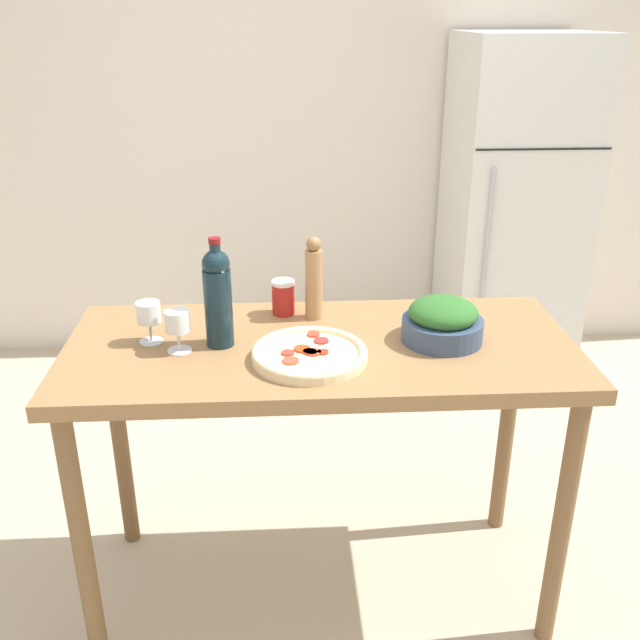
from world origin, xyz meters
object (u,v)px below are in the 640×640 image
(wine_bottle, at_px, (218,295))
(pepper_mill, at_px, (314,280))
(wine_glass_far, at_px, (149,315))
(homemade_pizza, at_px, (309,354))
(wine_glass_near, at_px, (177,324))
(refrigerator, at_px, (512,213))
(salad_bowl, at_px, (443,322))
(salt_canister, at_px, (283,297))

(wine_bottle, distance_m, pepper_mill, 0.34)
(wine_glass_far, distance_m, homemade_pizza, 0.49)
(wine_bottle, height_order, wine_glass_near, wine_bottle)
(pepper_mill, xyz_separation_m, homemade_pizza, (-0.03, -0.30, -0.11))
(wine_glass_near, bearing_deg, refrigerator, 47.79)
(pepper_mill, xyz_separation_m, salad_bowl, (0.37, -0.19, -0.07))
(refrigerator, xyz_separation_m, salad_bowl, (-0.72, -1.61, 0.11))
(refrigerator, bearing_deg, wine_glass_far, -135.10)
(refrigerator, relative_size, salad_bowl, 7.21)
(refrigerator, distance_m, wine_bottle, 2.11)
(wine_glass_far, relative_size, pepper_mill, 0.47)
(wine_glass_near, distance_m, pepper_mill, 0.46)
(pepper_mill, height_order, homemade_pizza, pepper_mill)
(wine_glass_near, height_order, salad_bowl, salad_bowl)
(pepper_mill, height_order, salad_bowl, pepper_mill)
(salt_canister, bearing_deg, wine_bottle, -130.17)
(wine_glass_far, distance_m, salad_bowl, 0.86)
(wine_bottle, xyz_separation_m, pepper_mill, (0.28, 0.18, -0.02))
(pepper_mill, relative_size, homemade_pizza, 0.82)
(salad_bowl, bearing_deg, salt_canister, 153.30)
(wine_glass_far, relative_size, salt_canister, 1.12)
(wine_glass_near, height_order, wine_glass_far, same)
(wine_glass_far, distance_m, salt_canister, 0.44)
(wine_glass_far, bearing_deg, wine_bottle, -7.59)
(refrigerator, height_order, pepper_mill, refrigerator)
(refrigerator, xyz_separation_m, wine_bottle, (-1.37, -1.60, 0.21))
(wine_bottle, bearing_deg, wine_glass_near, -160.76)
(wine_glass_far, bearing_deg, wine_glass_near, -36.47)
(refrigerator, relative_size, wine_glass_far, 13.71)
(wine_bottle, distance_m, homemade_pizza, 0.31)
(wine_bottle, xyz_separation_m, wine_glass_near, (-0.11, -0.04, -0.07))
(wine_glass_far, xyz_separation_m, salt_canister, (0.39, 0.19, -0.03))
(homemade_pizza, bearing_deg, wine_bottle, 155.86)
(salt_canister, bearing_deg, homemade_pizza, -78.46)
(wine_bottle, distance_m, wine_glass_near, 0.14)
(wine_glass_far, height_order, salt_canister, wine_glass_far)
(wine_glass_near, relative_size, pepper_mill, 0.47)
(wine_bottle, height_order, wine_glass_far, wine_bottle)
(wine_glass_far, bearing_deg, pepper_mill, 17.62)
(salad_bowl, height_order, homemade_pizza, salad_bowl)
(wine_glass_near, relative_size, wine_glass_far, 1.00)
(pepper_mill, bearing_deg, wine_glass_far, -162.38)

